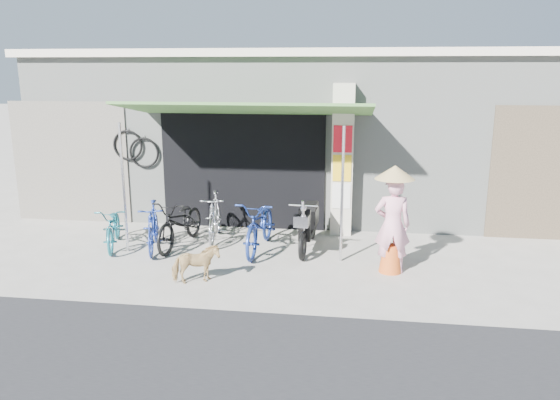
# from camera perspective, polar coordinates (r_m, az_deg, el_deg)

# --- Properties ---
(ground) EXTENTS (80.00, 80.00, 0.00)m
(ground) POSITION_cam_1_polar(r_m,az_deg,el_deg) (9.00, 0.38, -7.73)
(ground) COLOR #A29C92
(ground) RESTS_ON ground
(bicycle_shop) EXTENTS (12.30, 5.30, 3.66)m
(bicycle_shop) POSITION_cam_1_polar(r_m,az_deg,el_deg) (13.53, 3.25, 7.46)
(bicycle_shop) COLOR #939890
(bicycle_shop) RESTS_ON ground
(shop_pillar) EXTENTS (0.42, 0.44, 3.00)m
(shop_pillar) POSITION_cam_1_polar(r_m,az_deg,el_deg) (10.91, 6.55, 4.13)
(shop_pillar) COLOR beige
(shop_pillar) RESTS_ON ground
(awning) EXTENTS (4.60, 1.88, 2.72)m
(awning) POSITION_cam_1_polar(r_m,az_deg,el_deg) (10.17, -3.49, 9.28)
(awning) COLOR #3F6E31
(awning) RESTS_ON ground
(neighbour_right) EXTENTS (2.60, 0.06, 2.60)m
(neighbour_right) POSITION_cam_1_polar(r_m,az_deg,el_deg) (11.75, 27.23, 2.40)
(neighbour_right) COLOR brown
(neighbour_right) RESTS_ON ground
(neighbour_left) EXTENTS (2.60, 0.06, 2.60)m
(neighbour_left) POSITION_cam_1_polar(r_m,az_deg,el_deg) (12.65, -21.04, 3.71)
(neighbour_left) COLOR #6B665B
(neighbour_left) RESTS_ON ground
(bike_teal) EXTENTS (0.97, 1.61, 0.80)m
(bike_teal) POSITION_cam_1_polar(r_m,az_deg,el_deg) (10.66, -16.96, -2.67)
(bike_teal) COLOR #196471
(bike_teal) RESTS_ON ground
(bike_blue) EXTENTS (0.79, 1.55, 0.90)m
(bike_blue) POSITION_cam_1_polar(r_m,az_deg,el_deg) (10.26, -13.13, -2.76)
(bike_blue) COLOR navy
(bike_blue) RESTS_ON ground
(bike_black) EXTENTS (0.85, 1.85, 0.94)m
(bike_black) POSITION_cam_1_polar(r_m,az_deg,el_deg) (10.40, -10.34, -2.30)
(bike_black) COLOR black
(bike_black) RESTS_ON ground
(bike_silver) EXTENTS (0.64, 1.61, 0.94)m
(bike_silver) POSITION_cam_1_polar(r_m,az_deg,el_deg) (10.64, -6.85, -1.78)
(bike_silver) COLOR #B0B1B5
(bike_silver) RESTS_ON ground
(bike_navy) EXTENTS (0.76, 1.92, 0.99)m
(bike_navy) POSITION_cam_1_polar(r_m,az_deg,el_deg) (9.99, -2.05, -2.57)
(bike_navy) COLOR navy
(bike_navy) RESTS_ON ground
(street_dog) EXTENTS (0.80, 0.61, 0.62)m
(street_dog) POSITION_cam_1_polar(r_m,az_deg,el_deg) (8.64, -8.80, -6.65)
(street_dog) COLOR tan
(street_dog) RESTS_ON ground
(moped) EXTENTS (0.50, 1.76, 1.00)m
(moped) POSITION_cam_1_polar(r_m,az_deg,el_deg) (10.12, 2.98, -2.60)
(moped) COLOR black
(moped) RESTS_ON ground
(nun) EXTENTS (0.64, 0.64, 1.78)m
(nun) POSITION_cam_1_polar(r_m,az_deg,el_deg) (9.01, 11.68, -2.10)
(nun) COLOR pink
(nun) RESTS_ON ground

